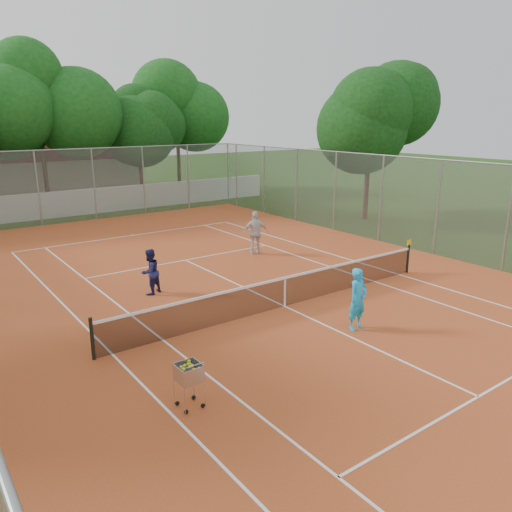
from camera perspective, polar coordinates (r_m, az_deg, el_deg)
ground at (r=15.50m, az=3.29°, el=-5.84°), size 120.00×120.00×0.00m
court_pad at (r=15.50m, az=3.29°, el=-5.80°), size 18.00×34.00×0.02m
court_lines at (r=15.50m, az=3.29°, el=-5.76°), size 10.98×23.78×0.01m
tennis_net at (r=15.33m, az=3.32°, el=-4.06°), size 11.88×0.10×0.98m
perimeter_fence at (r=14.89m, az=3.40°, el=1.34°), size 18.00×34.00×4.00m
boundary_wall at (r=31.88m, az=-18.98°, el=5.87°), size 26.00×0.30×1.50m
clubhouse at (r=40.91m, az=-26.19°, el=9.16°), size 16.40×9.00×4.40m
tropical_trees at (r=34.38m, az=-21.18°, el=13.46°), size 29.00×19.00×10.00m
player_near at (r=13.87m, az=11.56°, el=-4.85°), size 0.67×0.47×1.73m
player_far_left at (r=16.67m, az=-12.02°, el=-1.78°), size 0.91×0.82×1.52m
player_far_right at (r=21.13m, az=-0.04°, el=2.68°), size 1.17×0.86×1.84m
ball_hopper at (r=10.32m, az=-7.65°, el=-14.30°), size 0.65×0.65×1.03m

